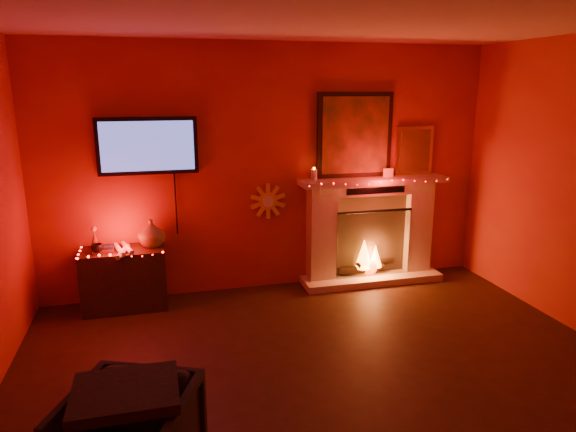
% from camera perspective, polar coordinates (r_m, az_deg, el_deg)
% --- Properties ---
extents(room, '(5.00, 5.00, 5.00)m').
position_cam_1_polar(room, '(3.32, 7.84, -1.35)').
color(room, black).
rests_on(room, ground).
extents(floor, '(5.00, 5.00, 0.00)m').
position_cam_1_polar(floor, '(3.90, 7.13, -20.84)').
color(floor, black).
rests_on(floor, ground).
extents(fireplace, '(1.72, 0.40, 2.18)m').
position_cam_1_polar(fireplace, '(6.04, 9.09, -0.48)').
color(fireplace, beige).
rests_on(fireplace, floor).
extents(tv, '(1.00, 0.07, 1.24)m').
position_cam_1_polar(tv, '(5.44, -15.32, 7.50)').
color(tv, black).
rests_on(tv, room).
extents(sunburst_clock, '(0.40, 0.03, 0.40)m').
position_cam_1_polar(sunburst_clock, '(5.69, -2.24, 1.66)').
color(sunburst_clock, '#F6A332').
rests_on(sunburst_clock, room).
extents(console_table, '(0.85, 0.55, 0.92)m').
position_cam_1_polar(console_table, '(5.55, -17.54, -6.17)').
color(console_table, black).
rests_on(console_table, floor).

